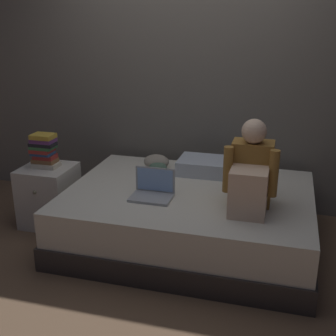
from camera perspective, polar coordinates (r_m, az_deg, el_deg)
name	(u,v)px	position (r m, az deg, el deg)	size (l,w,h in m)	color
ground_plane	(155,256)	(3.55, -1.66, -11.43)	(8.00, 8.00, 0.00)	brown
wall_back	(191,67)	(4.24, 3.03, 13.00)	(5.60, 0.10, 2.70)	slate
bed	(189,217)	(3.65, 2.71, -6.39)	(2.00, 1.50, 0.47)	#332D2B
nightstand	(49,195)	(4.10, -15.25, -3.48)	(0.44, 0.46, 0.54)	beige
person_sitting	(251,176)	(3.21, 10.74, -0.98)	(0.39, 0.44, 0.66)	olive
laptop	(153,190)	(3.41, -2.00, -2.93)	(0.32, 0.23, 0.22)	#9EA0A5
pillow	(210,166)	(3.93, 5.52, 0.21)	(0.56, 0.36, 0.13)	silver
book_stack	(44,151)	(3.97, -15.90, 2.20)	(0.23, 0.17, 0.30)	beige
clothes_pile	(157,163)	(4.02, -1.48, 0.66)	(0.24, 0.25, 0.13)	gray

